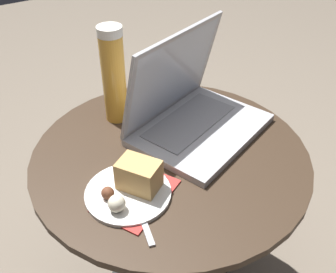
# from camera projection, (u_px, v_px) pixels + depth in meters

# --- Properties ---
(table) EXTENTS (0.66, 0.66, 0.54)m
(table) POSITION_uv_depth(u_px,v_px,m) (170.00, 196.00, 1.02)
(table) COLOR black
(table) RESTS_ON ground_plane
(napkin) EXTENTS (0.21, 0.18, 0.00)m
(napkin) POSITION_uv_depth(u_px,v_px,m) (136.00, 196.00, 0.82)
(napkin) COLOR #B7332D
(napkin) RESTS_ON table
(laptop) EXTENTS (0.39, 0.34, 0.25)m
(laptop) POSITION_uv_depth(u_px,v_px,m) (191.00, 111.00, 0.98)
(laptop) COLOR #B2B2B7
(laptop) RESTS_ON table
(beer_glass) EXTENTS (0.06, 0.06, 0.25)m
(beer_glass) POSITION_uv_depth(u_px,v_px,m) (114.00, 75.00, 0.97)
(beer_glass) COLOR gold
(beer_glass) RESTS_ON table
(snack_plate) EXTENTS (0.18, 0.18, 0.07)m
(snack_plate) POSITION_uv_depth(u_px,v_px,m) (132.00, 185.00, 0.81)
(snack_plate) COLOR silver
(snack_plate) RESTS_ON table
(fork) EXTENTS (0.06, 0.18, 0.00)m
(fork) POSITION_uv_depth(u_px,v_px,m) (138.00, 206.00, 0.79)
(fork) COLOR #B2B2B7
(fork) RESTS_ON table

